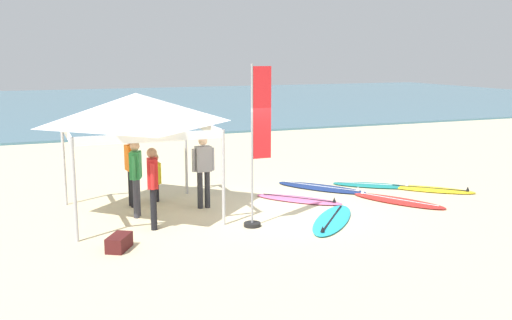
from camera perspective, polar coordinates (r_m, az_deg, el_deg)
ground_plane at (r=13.31m, az=2.74°, el=-5.21°), size 80.00×80.00×0.00m
sea at (r=43.22m, az=-14.74°, el=5.41°), size 80.00×36.00×0.10m
canopy_tent at (r=12.99m, az=-11.77°, el=4.93°), size 3.13×3.13×2.75m
surfboard_red at (r=14.62m, az=13.88°, el=-3.93°), size 1.75×2.43×0.19m
surfboard_navy at (r=15.68m, az=6.48°, el=-2.72°), size 2.11×2.47×0.19m
surfboard_cyan at (r=12.71m, az=7.56°, el=-5.88°), size 2.15×2.36×0.19m
surfboard_teal at (r=16.18m, az=11.55°, el=-2.46°), size 2.14×1.79×0.19m
surfboard_yellow at (r=16.07m, az=16.87°, el=-2.78°), size 2.12×2.03×0.19m
surfboard_pink at (r=14.37m, az=4.26°, el=-3.90°), size 1.98×2.07×0.19m
person_grey at (r=13.52m, az=-5.24°, el=-0.69°), size 0.55×0.23×1.71m
person_orange at (r=13.90m, az=-12.26°, el=-0.57°), size 0.26×0.55×1.71m
person_red at (r=12.04m, az=-10.19°, el=-2.19°), size 0.28×0.54×1.71m
person_green at (r=12.99m, az=-11.82°, el=-1.32°), size 0.33×0.52×1.71m
person_yellow at (r=14.41m, az=-9.99°, el=-1.46°), size 0.25×0.55×1.20m
banner_flag at (r=11.93m, az=0.12°, el=0.72°), size 0.60×0.36×3.40m
gear_bag_near_tent at (r=11.10m, az=-13.40°, el=-7.95°), size 0.58×0.68×0.28m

